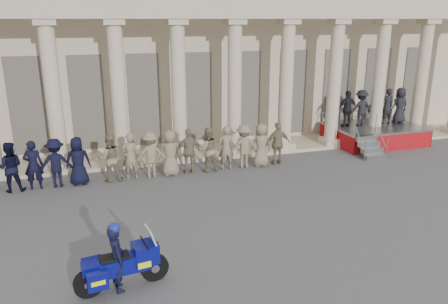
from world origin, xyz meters
TOP-DOWN VIEW (x-y plane):
  - ground at (0.00, 0.00)m, footprint 90.00×90.00m
  - building at (-0.00, 14.74)m, footprint 40.00×12.50m
  - officer_rank at (-4.96, 6.20)m, footprint 21.69×0.73m
  - reviewing_stand at (11.55, 8.03)m, footprint 4.58×4.31m
  - motorcycle at (-2.10, -1.43)m, footprint 2.30×1.04m
  - rider at (-2.23, -1.45)m, footprint 0.49×0.67m

SIDE VIEW (x-z plane):
  - ground at x=0.00m, z-range 0.00..0.00m
  - motorcycle at x=-2.10m, z-range -0.10..1.38m
  - rider at x=-2.23m, z-range -0.01..1.77m
  - officer_rank at x=-4.96m, z-range 0.00..1.93m
  - reviewing_stand at x=11.55m, z-range 0.14..2.95m
  - building at x=0.00m, z-range 0.02..9.02m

